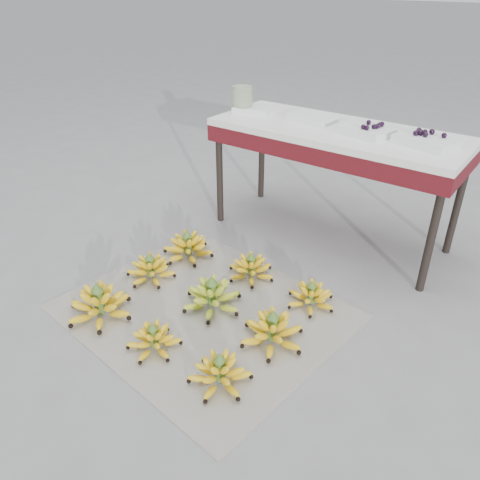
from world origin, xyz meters
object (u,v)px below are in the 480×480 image
Objects in this scene: bunch_front_left at (99,305)px; tray_far_left at (253,109)px; bunch_mid_left at (151,270)px; bunch_mid_right at (272,331)px; tray_right at (365,130)px; bunch_back_center at (251,269)px; bunch_front_center at (154,340)px; bunch_back_left at (188,247)px; tray_left at (312,118)px; newspaper_mat at (204,311)px; vendor_table at (336,142)px; bunch_back_right at (311,296)px; tray_far_right at (426,140)px; bunch_front_right at (220,373)px; bunch_mid_center at (212,297)px; glass_jar at (242,99)px.

bunch_front_left is 1.38× the size of tray_far_left.
bunch_mid_right reaches higher than bunch_mid_left.
tray_right reaches higher than bunch_front_left.
bunch_back_center is 0.96m from tray_right.
bunch_back_left is (-0.40, 0.66, 0.01)m from bunch_front_center.
newspaper_mat is at bearing -86.74° from tray_left.
bunch_mid_left is at bearing -95.82° from bunch_back_left.
bunch_front_left is 0.25× the size of vendor_table.
bunch_back_right is (0.79, 0.02, -0.01)m from bunch_back_left.
bunch_front_right is at bearing -100.71° from tray_far_right.
tray_left is at bearing 87.44° from bunch_front_left.
bunch_back_right is 1.20× the size of tray_left.
bunch_back_left is (-0.41, 0.28, -0.00)m from bunch_mid_center.
bunch_back_right is 0.22× the size of vendor_table.
bunch_front_center is 0.99× the size of tray_far_right.
tray_far_left is at bearing 164.59° from bunch_back_right.
bunch_front_left reaches higher than bunch_front_center.
bunch_front_left reaches higher than bunch_back_right.
bunch_back_center is 1.04m from tray_far_left.
bunch_front_right is 1.48m from vendor_table.
bunch_front_left is 1.13× the size of bunch_mid_center.
bunch_mid_left is (-0.04, 0.37, -0.01)m from bunch_front_left.
tray_far_right is at bearing 65.47° from bunch_front_right.
bunch_front_center is 1.55m from tray_left.
bunch_back_center is (-0.34, 0.69, -0.00)m from bunch_front_right.
bunch_mid_center is 1.05× the size of tray_right.
tray_right reaches higher than bunch_mid_center.
tray_far_right is at bearing 31.30° from bunch_back_left.
bunch_front_center is 0.98× the size of bunch_mid_center.
bunch_front_center is (-0.00, -0.33, 0.05)m from newspaper_mat.
bunch_front_right is 1.59m from tray_left.
bunch_back_left is 1.11× the size of bunch_back_center.
tray_far_right is at bearing 59.75° from newspaper_mat.
bunch_front_right is 0.76m from bunch_back_center.
bunch_front_right is 1.01× the size of bunch_back_left.
bunch_mid_right is at bearing -25.84° from bunch_back_left.
vendor_table reaches higher than bunch_mid_right.
bunch_mid_left is 0.96× the size of bunch_mid_center.
tray_left is (-0.06, 1.41, 0.65)m from bunch_front_center.
bunch_back_left is at bearing -85.75° from tray_far_left.
vendor_table is at bearing 135.34° from bunch_back_right.
glass_jar is at bearing 122.66° from bunch_mid_center.
bunch_mid_left reaches higher than newspaper_mat.
bunch_mid_left is at bearing -135.24° from bunch_back_right.
bunch_back_center is (0.42, 0.33, -0.00)m from bunch_mid_left.
bunch_mid_center is 1.04× the size of bunch_mid_right.
bunch_mid_right is 1.20m from vendor_table.
bunch_front_center is 1.17× the size of tray_left.
bunch_back_left is at bearing 149.63° from bunch_mid_center.
bunch_back_right is (0.38, -0.02, -0.00)m from bunch_back_center.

